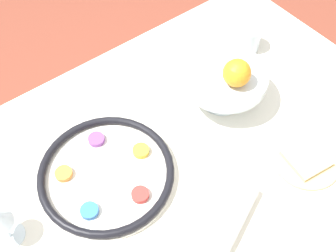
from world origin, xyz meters
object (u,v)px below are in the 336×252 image
object	(u,v)px
bread_plate	(306,160)
cup_mid	(248,38)
napkin_roll	(236,218)
seder_plate	(106,173)
fruit_stand	(224,79)
orange_fruit	(237,73)

from	to	relation	value
bread_plate	cup_mid	xyz separation A→B (m)	(0.17, 0.39, 0.03)
napkin_roll	cup_mid	xyz separation A→B (m)	(0.43, 0.40, 0.02)
seder_plate	fruit_stand	world-z (taller)	fruit_stand
fruit_stand	cup_mid	distance (m)	0.24
fruit_stand	bread_plate	size ratio (longest dim) A/B	1.35
napkin_roll	cup_mid	size ratio (longest dim) A/B	2.34
seder_plate	fruit_stand	bearing A→B (deg)	1.89
seder_plate	bread_plate	bearing A→B (deg)	-32.69
fruit_stand	cup_mid	size ratio (longest dim) A/B	3.00
fruit_stand	bread_plate	world-z (taller)	fruit_stand
bread_plate	fruit_stand	bearing A→B (deg)	96.27
napkin_roll	fruit_stand	bearing A→B (deg)	52.74
orange_fruit	cup_mid	xyz separation A→B (m)	(0.21, 0.15, -0.10)
seder_plate	bread_plate	world-z (taller)	seder_plate
cup_mid	seder_plate	bearing A→B (deg)	-168.45
orange_fruit	cup_mid	distance (m)	0.28
seder_plate	napkin_roll	bearing A→B (deg)	-58.99
bread_plate	napkin_roll	distance (m)	0.25
seder_plate	bread_plate	size ratio (longest dim) A/B	1.98
napkin_roll	cup_mid	distance (m)	0.59
fruit_stand	cup_mid	world-z (taller)	fruit_stand
fruit_stand	napkin_roll	distance (m)	0.37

